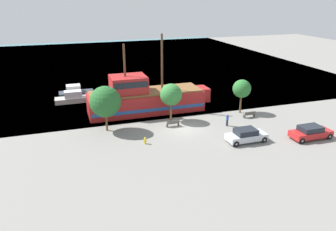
# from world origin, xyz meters

# --- Properties ---
(ground_plane) EXTENTS (160.00, 160.00, 0.00)m
(ground_plane) POSITION_xyz_m (0.00, 0.00, 0.00)
(ground_plane) COLOR gray
(water_surface) EXTENTS (80.00, 80.00, 0.00)m
(water_surface) POSITION_xyz_m (0.00, 44.00, 0.00)
(water_surface) COLOR teal
(water_surface) RESTS_ON ground
(pirate_ship) EXTENTS (16.99, 4.87, 10.52)m
(pirate_ship) POSITION_xyz_m (-2.91, 7.66, 1.90)
(pirate_ship) COLOR #A31E1E
(pirate_ship) RESTS_ON water_surface
(moored_boat_dockside) EXTENTS (6.29, 1.88, 1.73)m
(moored_boat_dockside) POSITION_xyz_m (-11.75, 15.12, 0.63)
(moored_boat_dockside) COLOR #B7B2A8
(moored_boat_dockside) RESTS_ON water_surface
(moored_boat_outer) EXTENTS (5.34, 2.18, 1.88)m
(moored_boat_outer) POSITION_xyz_m (-11.57, 17.98, 0.69)
(moored_boat_outer) COLOR #2D333D
(moored_boat_outer) RESTS_ON water_surface
(parked_car_curb_front) EXTENTS (4.70, 1.97, 1.52)m
(parked_car_curb_front) POSITION_xyz_m (12.58, -7.00, 0.76)
(parked_car_curb_front) COLOR #B21E1E
(parked_car_curb_front) RESTS_ON ground_plane
(parked_car_curb_mid) EXTENTS (4.43, 1.95, 1.51)m
(parked_car_curb_mid) POSITION_xyz_m (5.25, -5.48, 0.75)
(parked_car_curb_mid) COLOR #B7BCC6
(parked_car_curb_mid) RESTS_ON ground_plane
(fire_hydrant) EXTENTS (0.42, 0.25, 0.76)m
(fire_hydrant) POSITION_xyz_m (-5.47, -2.57, 0.41)
(fire_hydrant) COLOR yellow
(fire_hydrant) RESTS_ON ground_plane
(bench_promenade_east) EXTENTS (1.58, 0.45, 0.85)m
(bench_promenade_east) POSITION_xyz_m (9.65, 0.98, 0.43)
(bench_promenade_east) COLOR #4C4742
(bench_promenade_east) RESTS_ON ground_plane
(bench_promenade_west) EXTENTS (1.60, 0.45, 0.85)m
(bench_promenade_west) POSITION_xyz_m (-0.99, 1.16, 0.43)
(bench_promenade_west) COLOR #4C4742
(bench_promenade_west) RESTS_ON ground_plane
(pedestrian_walking_near) EXTENTS (0.32, 0.32, 1.58)m
(pedestrian_walking_near) POSITION_xyz_m (5.46, -0.69, 0.79)
(pedestrian_walking_near) COLOR #232838
(pedestrian_walking_near) RESTS_ON ground_plane
(tree_row_east) EXTENTS (3.66, 3.66, 5.45)m
(tree_row_east) POSITION_xyz_m (-8.87, 2.45, 3.62)
(tree_row_east) COLOR brown
(tree_row_east) RESTS_ON ground_plane
(tree_row_mideast) EXTENTS (2.79, 2.79, 4.88)m
(tree_row_mideast) POSITION_xyz_m (-0.57, 3.20, 3.47)
(tree_row_mideast) COLOR brown
(tree_row_mideast) RESTS_ON ground_plane
(tree_row_midwest) EXTENTS (2.45, 2.45, 4.64)m
(tree_row_midwest) POSITION_xyz_m (9.44, 3.10, 3.39)
(tree_row_midwest) COLOR brown
(tree_row_midwest) RESTS_ON ground_plane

